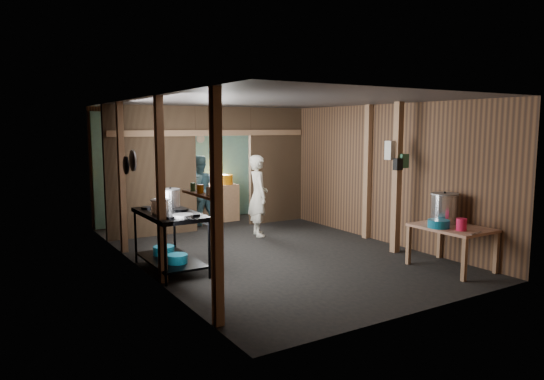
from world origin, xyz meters
TOP-DOWN VIEW (x-y plane):
  - floor at (0.00, 0.00)m, footprint 4.50×7.00m
  - ceiling at (0.00, 0.00)m, footprint 4.50×7.00m
  - wall_back at (0.00, 3.50)m, footprint 4.50×0.00m
  - wall_front at (0.00, -3.50)m, footprint 4.50×0.00m
  - wall_left at (-2.25, 0.00)m, footprint 0.00×7.00m
  - wall_right at (2.25, 0.00)m, footprint 0.00×7.00m
  - partition_left at (-1.32, 2.20)m, footprint 1.85×0.10m
  - partition_right at (1.57, 2.20)m, footprint 1.35×0.10m
  - partition_header at (0.25, 2.20)m, footprint 1.30×0.10m
  - turquoise_panel at (0.00, 3.44)m, footprint 4.40×0.06m
  - back_counter at (0.30, 2.95)m, footprint 1.20×0.50m
  - wall_clock at (0.25, 3.40)m, footprint 0.20×0.03m
  - post_left_a at (-2.18, -2.60)m, footprint 0.10×0.12m
  - post_left_b at (-2.18, -0.80)m, footprint 0.10×0.12m
  - post_left_c at (-2.18, 1.20)m, footprint 0.10×0.12m
  - post_right at (2.18, -0.20)m, footprint 0.10×0.12m
  - post_free at (1.85, -1.30)m, footprint 0.12×0.12m
  - cross_beam at (0.00, 2.15)m, footprint 4.40×0.12m
  - pan_lid_big at (-2.21, 0.40)m, footprint 0.03×0.34m
  - pan_lid_small at (-2.21, 0.80)m, footprint 0.03×0.30m
  - wall_shelf at (-2.15, -2.10)m, footprint 0.14×0.80m
  - jar_white at (-2.15, -2.35)m, footprint 0.07×0.07m
  - jar_yellow at (-2.15, -2.10)m, footprint 0.08×0.08m
  - jar_green at (-2.15, -1.88)m, footprint 0.06×0.06m
  - bag_white at (1.80, -1.22)m, footprint 0.22×0.15m
  - bag_green at (1.92, -1.36)m, footprint 0.16×0.12m
  - bag_black at (1.78, -1.38)m, footprint 0.14×0.10m
  - gas_range at (-1.88, -0.30)m, footprint 0.78×1.53m
  - prep_table at (1.83, -2.49)m, footprint 0.82×1.12m
  - stove_pot_large at (-1.71, 0.11)m, footprint 0.33×0.33m
  - stove_pot_med at (-2.05, -0.36)m, footprint 0.35×0.35m
  - frying_pan at (-1.88, -0.84)m, footprint 0.29×0.51m
  - blue_tub_front at (-1.88, -0.57)m, footprint 0.31×0.31m
  - blue_tub_back at (-1.88, 0.01)m, footprint 0.33×0.33m
  - stock_pot at (1.94, -2.24)m, footprint 0.49×0.49m
  - wash_basin at (1.58, -2.45)m, footprint 0.37×0.37m
  - pink_bucket at (1.70, -2.76)m, footprint 0.18×0.18m
  - knife at (1.70, -3.01)m, footprint 0.30×0.08m
  - yellow_tub at (0.64, 2.95)m, footprint 0.40×0.40m
  - red_cup at (0.04, 2.95)m, footprint 0.12×0.12m
  - cook at (0.48, 1.11)m, footprint 0.53×0.67m
  - worker_back at (-0.11, 2.73)m, footprint 0.84×0.71m

SIDE VIEW (x-z plane):
  - floor at x=0.00m, z-range 0.00..0.00m
  - blue_tub_front at x=-1.88m, z-range 0.17..0.30m
  - blue_tub_back at x=-1.88m, z-range 0.17..0.31m
  - prep_table at x=1.83m, z-range 0.00..0.66m
  - back_counter at x=0.30m, z-range 0.00..0.85m
  - gas_range at x=-1.88m, z-range 0.00..0.90m
  - knife at x=1.70m, z-range 0.67..0.67m
  - wash_basin at x=1.58m, z-range 0.66..0.78m
  - pink_bucket at x=1.70m, z-range 0.66..0.84m
  - worker_back at x=-0.11m, z-range 0.00..1.55m
  - cook at x=0.48m, z-range 0.00..1.62m
  - stock_pot at x=1.94m, z-range 0.64..1.14m
  - red_cup at x=0.04m, z-range 0.85..0.99m
  - frying_pan at x=-1.88m, z-range 0.89..0.96m
  - yellow_tub at x=0.64m, z-range 0.85..1.07m
  - stove_pot_med at x=-2.05m, z-range 0.88..1.12m
  - stove_pot_large at x=-1.71m, z-range 0.88..1.20m
  - turquoise_panel at x=0.00m, z-range 0.00..2.50m
  - wall_back at x=0.00m, z-range 0.00..2.60m
  - wall_front at x=0.00m, z-range 0.00..2.60m
  - wall_left at x=-2.25m, z-range 0.00..2.60m
  - wall_right at x=2.25m, z-range 0.00..2.60m
  - partition_left at x=-1.32m, z-range 0.00..2.60m
  - partition_right at x=1.57m, z-range 0.00..2.60m
  - post_left_a at x=-2.18m, z-range 0.00..2.60m
  - post_left_b at x=-2.18m, z-range 0.00..2.60m
  - post_left_c at x=-2.18m, z-range 0.00..2.60m
  - post_right at x=2.18m, z-range 0.00..2.60m
  - post_free at x=1.85m, z-range 0.00..2.60m
  - wall_shelf at x=-2.15m, z-range 1.39..1.41m
  - jar_white at x=-2.15m, z-range 1.42..1.52m
  - jar_yellow at x=-2.15m, z-range 1.42..1.52m
  - jar_green at x=-2.15m, z-range 1.42..1.52m
  - pan_lid_small at x=-2.21m, z-range 1.40..1.70m
  - bag_black at x=1.78m, z-range 1.45..1.65m
  - bag_green at x=1.92m, z-range 1.48..1.72m
  - pan_lid_big at x=-2.21m, z-range 1.48..1.82m
  - bag_white at x=1.80m, z-range 1.62..1.94m
  - wall_clock at x=0.25m, z-range 1.80..2.00m
  - cross_beam at x=0.00m, z-range 1.99..2.11m
  - partition_header at x=0.25m, z-range 2.00..2.60m
  - ceiling at x=0.00m, z-range 2.60..2.60m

